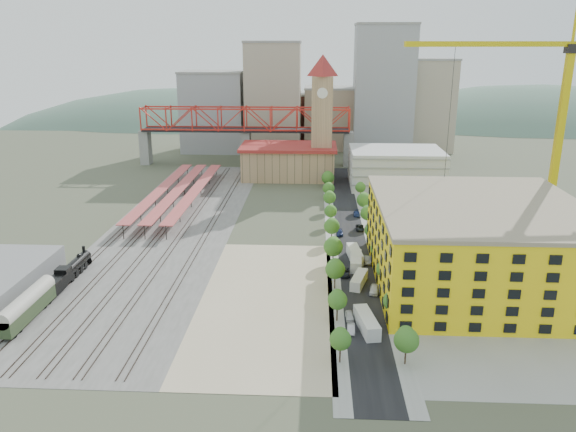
{
  "coord_description": "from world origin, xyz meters",
  "views": [
    {
      "loc": [
        5.91,
        -139.22,
        52.14
      ],
      "look_at": [
        -0.94,
        -3.32,
        10.0
      ],
      "focal_mm": 35.0,
      "sensor_mm": 36.0,
      "label": 1
    }
  ],
  "objects_px": {
    "clock_tower": "(322,106)",
    "site_trailer_c": "(356,261)",
    "locomotive": "(70,271)",
    "tower_crane": "(549,104)",
    "site_trailer_d": "(355,254)",
    "site_trailer_a": "(367,323)",
    "coach": "(27,306)",
    "car_0": "(350,316)",
    "construction_building": "(477,244)",
    "site_trailer_b": "(359,280)"
  },
  "relations": [
    {
      "from": "site_trailer_b",
      "to": "site_trailer_c",
      "type": "xyz_separation_m",
      "value": [
        0.0,
        10.91,
        0.15
      ]
    },
    {
      "from": "construction_building",
      "to": "locomotive",
      "type": "xyz_separation_m",
      "value": [
        -92.0,
        -2.91,
        -7.37
      ]
    },
    {
      "from": "car_0",
      "to": "clock_tower",
      "type": "bearing_deg",
      "value": 89.97
    },
    {
      "from": "construction_building",
      "to": "site_trailer_b",
      "type": "distance_m",
      "value": 27.39
    },
    {
      "from": "clock_tower",
      "to": "site_trailer_b",
      "type": "distance_m",
      "value": 106.57
    },
    {
      "from": "locomotive",
      "to": "site_trailer_c",
      "type": "relative_size",
      "value": 2.2
    },
    {
      "from": "construction_building",
      "to": "tower_crane",
      "type": "relative_size",
      "value": 0.83
    },
    {
      "from": "site_trailer_c",
      "to": "car_0",
      "type": "distance_m",
      "value": 27.65
    },
    {
      "from": "site_trailer_a",
      "to": "site_trailer_d",
      "type": "bearing_deg",
      "value": 79.47
    },
    {
      "from": "site_trailer_d",
      "to": "clock_tower",
      "type": "bearing_deg",
      "value": 89.29
    },
    {
      "from": "tower_crane",
      "to": "site_trailer_a",
      "type": "bearing_deg",
      "value": -133.73
    },
    {
      "from": "construction_building",
      "to": "car_0",
      "type": "relative_size",
      "value": 12.76
    },
    {
      "from": "construction_building",
      "to": "coach",
      "type": "height_order",
      "value": "construction_building"
    },
    {
      "from": "clock_tower",
      "to": "site_trailer_d",
      "type": "relative_size",
      "value": 5.11
    },
    {
      "from": "locomotive",
      "to": "tower_crane",
      "type": "height_order",
      "value": "tower_crane"
    },
    {
      "from": "construction_building",
      "to": "car_0",
      "type": "distance_m",
      "value": 35.87
    },
    {
      "from": "clock_tower",
      "to": "coach",
      "type": "relative_size",
      "value": 2.85
    },
    {
      "from": "construction_building",
      "to": "site_trailer_d",
      "type": "xyz_separation_m",
      "value": [
        -26.0,
        12.76,
        -8.02
      ]
    },
    {
      "from": "locomotive",
      "to": "tower_crane",
      "type": "xyz_separation_m",
      "value": [
        114.63,
        30.58,
        35.38
      ]
    },
    {
      "from": "locomotive",
      "to": "car_0",
      "type": "xyz_separation_m",
      "value": [
        63.0,
        -16.31,
        -1.37
      ]
    },
    {
      "from": "clock_tower",
      "to": "site_trailer_d",
      "type": "distance_m",
      "value": 91.75
    },
    {
      "from": "construction_building",
      "to": "site_trailer_b",
      "type": "height_order",
      "value": "construction_building"
    },
    {
      "from": "tower_crane",
      "to": "site_trailer_c",
      "type": "height_order",
      "value": "tower_crane"
    },
    {
      "from": "clock_tower",
      "to": "locomotive",
      "type": "bearing_deg",
      "value": -119.41
    },
    {
      "from": "coach",
      "to": "locomotive",
      "type": "bearing_deg",
      "value": 90.0
    },
    {
      "from": "construction_building",
      "to": "tower_crane",
      "type": "height_order",
      "value": "tower_crane"
    },
    {
      "from": "car_0",
      "to": "locomotive",
      "type": "bearing_deg",
      "value": 163.06
    },
    {
      "from": "construction_building",
      "to": "site_trailer_c",
      "type": "distance_m",
      "value": 28.44
    },
    {
      "from": "locomotive",
      "to": "coach",
      "type": "xyz_separation_m",
      "value": [
        0.0,
        -19.7,
        1.0
      ]
    },
    {
      "from": "clock_tower",
      "to": "locomotive",
      "type": "distance_m",
      "value": 121.1
    },
    {
      "from": "site_trailer_a",
      "to": "car_0",
      "type": "distance_m",
      "value": 5.02
    },
    {
      "from": "construction_building",
      "to": "site_trailer_a",
      "type": "xyz_separation_m",
      "value": [
        -26.0,
        -23.17,
        -7.99
      ]
    },
    {
      "from": "locomotive",
      "to": "site_trailer_d",
      "type": "xyz_separation_m",
      "value": [
        66.0,
        15.68,
        -0.65
      ]
    },
    {
      "from": "coach",
      "to": "site_trailer_d",
      "type": "bearing_deg",
      "value": 28.19
    },
    {
      "from": "site_trailer_c",
      "to": "site_trailer_b",
      "type": "bearing_deg",
      "value": -85.89
    },
    {
      "from": "locomotive",
      "to": "site_trailer_c",
      "type": "xyz_separation_m",
      "value": [
        66.0,
        11.17,
        -0.68
      ]
    },
    {
      "from": "tower_crane",
      "to": "site_trailer_a",
      "type": "distance_m",
      "value": 79.03
    },
    {
      "from": "clock_tower",
      "to": "site_trailer_d",
      "type": "xyz_separation_m",
      "value": [
        8.0,
        -87.23,
        -27.3
      ]
    },
    {
      "from": "clock_tower",
      "to": "site_trailer_a",
      "type": "xyz_separation_m",
      "value": [
        8.0,
        -123.17,
        -27.28
      ]
    },
    {
      "from": "clock_tower",
      "to": "site_trailer_c",
      "type": "height_order",
      "value": "clock_tower"
    },
    {
      "from": "site_trailer_c",
      "to": "car_0",
      "type": "xyz_separation_m",
      "value": [
        -3.0,
        -27.48,
        -0.69
      ]
    },
    {
      "from": "construction_building",
      "to": "site_trailer_d",
      "type": "bearing_deg",
      "value": 153.85
    },
    {
      "from": "site_trailer_a",
      "to": "coach",
      "type": "bearing_deg",
      "value": 168.99
    },
    {
      "from": "locomotive",
      "to": "construction_building",
      "type": "bearing_deg",
      "value": 1.81
    },
    {
      "from": "construction_building",
      "to": "tower_crane",
      "type": "xyz_separation_m",
      "value": [
        22.63,
        27.67,
        28.01
      ]
    },
    {
      "from": "clock_tower",
      "to": "tower_crane",
      "type": "bearing_deg",
      "value": -51.94
    },
    {
      "from": "site_trailer_d",
      "to": "car_0",
      "type": "height_order",
      "value": "site_trailer_d"
    },
    {
      "from": "site_trailer_a",
      "to": "site_trailer_c",
      "type": "bearing_deg",
      "value": 79.47
    },
    {
      "from": "coach",
      "to": "site_trailer_c",
      "type": "distance_m",
      "value": 72.88
    },
    {
      "from": "site_trailer_d",
      "to": "tower_crane",
      "type": "bearing_deg",
      "value": 11.09
    }
  ]
}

